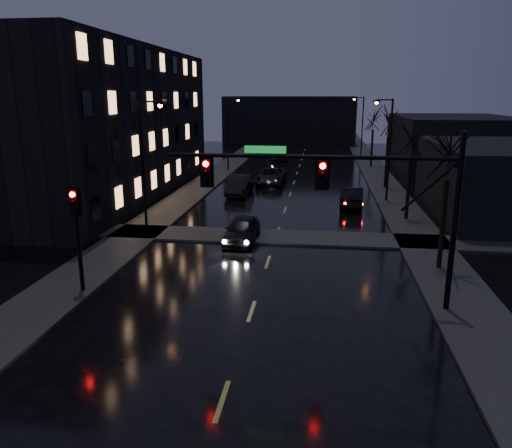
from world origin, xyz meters
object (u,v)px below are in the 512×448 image
(lead_car, at_px, (352,197))
(oncoming_car_c, at_px, (271,176))
(oncoming_car_a, at_px, (242,230))
(oncoming_car_b, at_px, (240,185))
(oncoming_car_d, at_px, (279,155))

(lead_car, bearing_deg, oncoming_car_c, -47.84)
(oncoming_car_a, height_order, oncoming_car_c, oncoming_car_c)
(oncoming_car_a, distance_m, lead_car, 12.40)
(oncoming_car_b, relative_size, oncoming_car_d, 0.96)
(oncoming_car_b, xyz_separation_m, oncoming_car_d, (1.32, 23.11, -0.07))
(oncoming_car_d, height_order, lead_car, lead_car)
(oncoming_car_c, bearing_deg, oncoming_car_b, -109.55)
(oncoming_car_c, bearing_deg, oncoming_car_d, 94.28)
(oncoming_car_b, height_order, oncoming_car_d, oncoming_car_b)
(oncoming_car_c, distance_m, oncoming_car_d, 17.64)
(oncoming_car_b, height_order, lead_car, oncoming_car_b)
(oncoming_car_d, relative_size, lead_car, 1.11)
(oncoming_car_c, relative_size, oncoming_car_d, 1.05)
(lead_car, bearing_deg, oncoming_car_a, 61.05)
(oncoming_car_d, bearing_deg, oncoming_car_b, -100.43)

